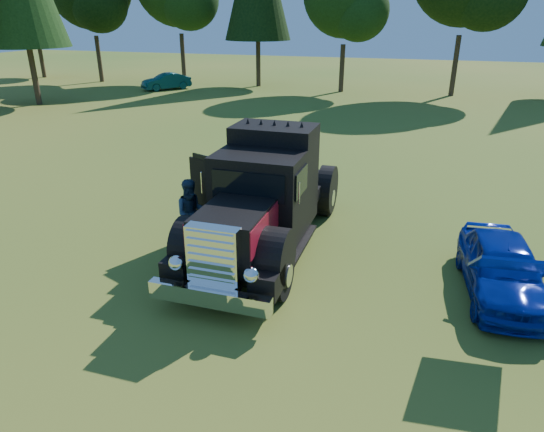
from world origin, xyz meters
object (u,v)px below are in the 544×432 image
(diamond_t_truck, at_px, (264,202))
(spectator_near, at_px, (216,208))
(spectator_far, at_px, (192,213))
(hotrod_coupe, at_px, (502,268))
(distant_teal_car, at_px, (166,81))

(diamond_t_truck, xyz_separation_m, spectator_near, (-1.39, 0.23, -0.43))
(spectator_near, xyz_separation_m, spectator_far, (-0.39, -0.60, 0.04))
(hotrod_coupe, relative_size, spectator_far, 2.29)
(spectator_far, bearing_deg, diamond_t_truck, -24.57)
(diamond_t_truck, distance_m, hotrod_coupe, 5.54)
(diamond_t_truck, relative_size, distant_teal_car, 1.91)
(hotrod_coupe, height_order, spectator_far, hotrod_coupe)
(spectator_far, bearing_deg, distant_teal_car, 84.19)
(spectator_near, bearing_deg, diamond_t_truck, -92.21)
(hotrod_coupe, xyz_separation_m, spectator_far, (-7.26, 0.18, 0.26))
(spectator_near, distance_m, spectator_far, 0.72)
(hotrod_coupe, distance_m, distant_teal_car, 32.72)
(diamond_t_truck, height_order, spectator_far, diamond_t_truck)
(diamond_t_truck, xyz_separation_m, spectator_far, (-1.79, -0.36, -0.38))
(distant_teal_car, bearing_deg, spectator_far, -20.53)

